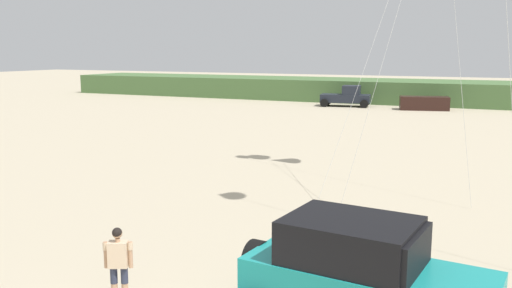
# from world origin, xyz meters

# --- Properties ---
(dune_ridge) EXTENTS (90.00, 8.22, 2.22)m
(dune_ridge) POSITION_xyz_m (1.29, 50.83, 1.11)
(dune_ridge) COLOR #4C703D
(dune_ridge) RESTS_ON ground_plane
(jeep) EXTENTS (4.95, 2.77, 2.26)m
(jeep) POSITION_xyz_m (3.05, 2.62, 1.20)
(jeep) COLOR teal
(jeep) RESTS_ON ground_plane
(person_watching) EXTENTS (0.58, 0.43, 1.67)m
(person_watching) POSITION_xyz_m (-1.93, 1.92, 0.94)
(person_watching) COLOR tan
(person_watching) RESTS_ON ground_plane
(distant_pickup) EXTENTS (4.84, 3.02, 1.98)m
(distant_pickup) POSITION_xyz_m (-8.80, 44.15, 0.94)
(distant_pickup) COLOR #1E232D
(distant_pickup) RESTS_ON ground_plane
(distant_sedan) EXTENTS (4.48, 2.66, 1.20)m
(distant_sedan) POSITION_xyz_m (-1.68, 43.98, 0.60)
(distant_sedan) COLOR black
(distant_sedan) RESTS_ON ground_plane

